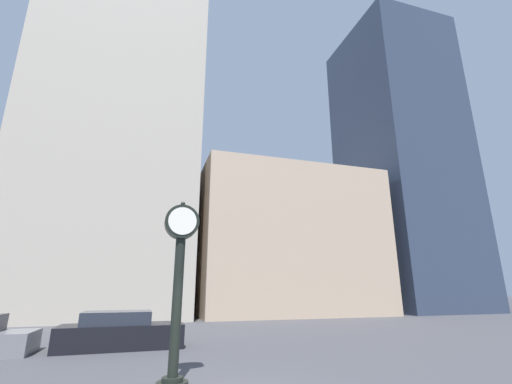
# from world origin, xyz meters

# --- Properties ---
(building_tall_tower) EXTENTS (13.55, 12.00, 34.01)m
(building_tall_tower) POSITION_xyz_m (-5.29, 24.00, 17.01)
(building_tall_tower) COLOR #ADA393
(building_tall_tower) RESTS_ON ground_plane
(building_storefront_row) EXTENTS (16.55, 12.00, 12.86)m
(building_storefront_row) POSITION_xyz_m (10.53, 24.00, 6.43)
(building_storefront_row) COLOR tan
(building_storefront_row) RESTS_ON ground_plane
(building_glass_modern) EXTENTS (10.52, 12.00, 33.50)m
(building_glass_modern) POSITION_xyz_m (25.46, 24.00, 16.75)
(building_glass_modern) COLOR #2D384C
(building_glass_modern) RESTS_ON ground_plane
(street_clock) EXTENTS (0.87, 0.74, 4.43)m
(street_clock) POSITION_xyz_m (-1.04, 1.89, 2.66)
(street_clock) COLOR black
(street_clock) RESTS_ON ground_plane
(car_black) EXTENTS (4.60, 1.98, 1.36)m
(car_black) POSITION_xyz_m (-2.60, 7.95, 0.58)
(car_black) COLOR black
(car_black) RESTS_ON ground_plane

